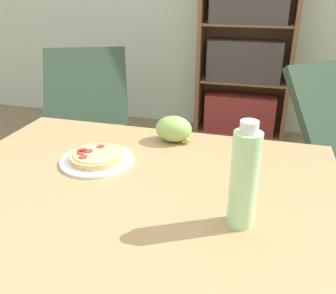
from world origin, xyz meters
TOP-DOWN VIEW (x-y plane):
  - dining_table at (-0.02, 0.04)m, footprint 1.26×0.94m
  - pizza_on_plate at (-0.20, 0.16)m, footprint 0.26×0.26m
  - grape_bunch at (0.01, 0.41)m, footprint 0.14×0.11m
  - drink_bottle at (0.31, -0.07)m, footprint 0.07×0.07m
  - lounge_chair_near at (-0.92, 1.40)m, footprint 0.84×0.94m
  - bookshelf at (0.15, 2.44)m, footprint 0.83×0.31m

SIDE VIEW (x-z plane):
  - lounge_chair_near at x=-0.92m, z-range -0.15..0.73m
  - dining_table at x=-0.02m, z-range 0.29..1.04m
  - bookshelf at x=0.15m, z-range -0.04..1.48m
  - pizza_on_plate at x=-0.20m, z-range 0.75..0.79m
  - grape_bunch at x=0.01m, z-range 0.76..0.86m
  - drink_bottle at x=0.31m, z-range 0.75..1.03m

